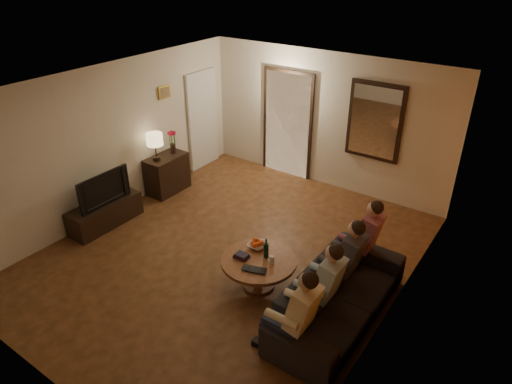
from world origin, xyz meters
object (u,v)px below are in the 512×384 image
Objects in this scene: dresser at (167,174)px; laptop at (253,272)px; bowl at (257,245)px; sofa at (339,296)px; person_c at (344,265)px; person_a at (297,319)px; person_b at (323,290)px; tv_stand at (105,214)px; coffee_table at (259,272)px; table_lamp at (155,147)px; dog at (319,275)px; tv at (101,188)px; wine_bottle at (266,248)px; person_d at (363,243)px.

laptop is (3.16, -1.60, 0.10)m from dresser.
bowl reaches higher than laptop.
person_c reaches higher than sofa.
person_a and person_b have the same top height.
bowl is (-1.26, 1.04, -0.12)m from person_a.
coffee_table is at bearing 3.39° from tv_stand.
table_lamp is 3.94m from dog.
bowl is 0.57m from laptop.
coffee_table is (3.06, -1.32, -0.14)m from dresser.
dresser is at bearing 167.22° from person_c.
bowl is (2.88, 0.40, -0.23)m from tv.
sofa is 8.88× the size of bowl.
tv is 3.17m from laptop.
person_a is at bearing -8.80° from tv_stand.
sofa is 1.15m from laptop.
sofa reaches higher than bowl.
laptop is at bearing -91.79° from tv.
tv_stand is at bearing 0.00° from tv.
tv_stand is at bearing 179.43° from person_b.
person_b is at bearing -0.57° from tv_stand.
bowl is (-0.93, -0.14, 0.20)m from dog.
sofa is at bearing -13.51° from table_lamp.
tv_stand is at bearing -176.61° from coffee_table.
person_a reaches higher than wine_bottle.
person_a reaches higher than coffee_table.
sofa reaches higher than laptop.
wine_bottle reaches higher than coffee_table.
laptop is at bearing 108.78° from sofa.
person_d is at bearing 34.53° from laptop.
tv is at bearing 94.01° from sofa.
person_b is 1.00× the size of person_d.
person_a is at bearing -90.00° from person_d.
tv_stand is at bearing -172.07° from bowl.
person_a is 1.20m from person_c.
table_lamp reaches higher than person_a.
sofa is (4.24, 0.26, 0.12)m from tv_stand.
dog is 2.16× the size of bowl.
table_lamp is 1.74× the size of wine_bottle.
wine_bottle is (0.05, 0.10, 0.38)m from coffee_table.
coffee_table is at bearing 92.22° from laptop.
person_b is (4.14, -1.32, -0.40)m from table_lamp.
sofa is (4.24, -1.24, -0.03)m from dresser.
person_b is 0.74m from dog.
coffee_table is 3.17× the size of laptop.
dresser is at bearing 159.61° from person_b.
sofa reaches higher than coffee_table.
person_b is at bearing -90.00° from person_c.
tv is 4.19m from person_a.
laptop is at bearing -1.79° from tv_stand.
tv reaches higher than coffee_table.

